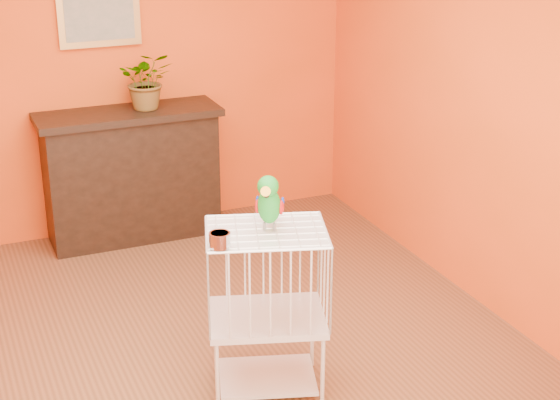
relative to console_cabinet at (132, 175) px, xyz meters
name	(u,v)px	position (x,y,z in m)	size (l,w,h in m)	color
ground	(199,362)	(-0.12, -2.01, -0.52)	(4.50, 4.50, 0.00)	brown
room_shell	(189,105)	(-0.12, -2.01, 1.06)	(4.50, 4.50, 4.50)	#ED5016
console_cabinet	(132,175)	(0.00, 0.00, 0.00)	(1.40, 0.50, 1.04)	black
potted_plant	(146,85)	(0.17, 0.05, 0.69)	(0.40, 0.44, 0.35)	#26722D
framed_picture	(99,13)	(-0.12, 0.21, 1.23)	(0.62, 0.04, 0.50)	#BA8942
birdcage	(267,309)	(0.15, -2.42, -0.01)	(0.75, 0.65, 0.97)	beige
feed_cup	(220,240)	(-0.14, -2.53, 0.50)	(0.11, 0.11, 0.08)	silver
parrot	(269,202)	(0.17, -2.42, 0.62)	(0.21, 0.27, 0.32)	#59544C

